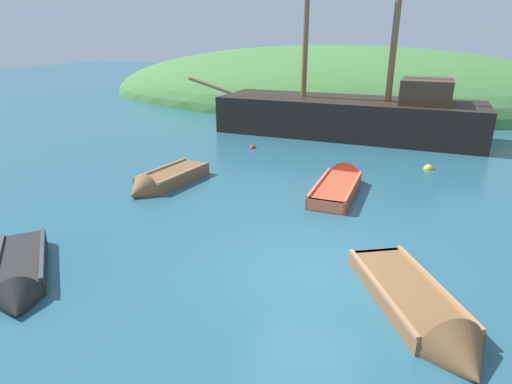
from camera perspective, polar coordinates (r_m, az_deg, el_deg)
name	(u,v)px	position (r m, az deg, el deg)	size (l,w,h in m)	color
ground_plane	(308,272)	(9.28, 7.05, -10.72)	(120.00, 120.00, 0.00)	#285B70
shore_hill	(334,96)	(36.97, 10.48, 12.71)	(40.49, 24.32, 8.09)	#477F3D
sailing_ship	(349,122)	(22.05, 12.51, 9.28)	(15.47, 4.05, 11.42)	black
rowboat_far	(163,182)	(14.54, -12.44, 1.34)	(1.47, 3.49, 1.07)	brown
rowboat_portside	(339,186)	(14.15, 11.21, 0.87)	(1.23, 3.80, 1.10)	#C64C2D
rowboat_outer_right	(21,276)	(10.09, -29.20, -9.90)	(2.94, 2.79, 0.88)	black
rowboat_center	(424,317)	(8.35, 21.81, -15.41)	(2.96, 3.77, 1.15)	brown
buoy_red	(252,148)	(19.07, -0.48, 5.94)	(0.30, 0.30, 0.30)	red
buoy_yellow	(428,169)	(17.33, 22.28, 2.89)	(0.36, 0.36, 0.36)	yellow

